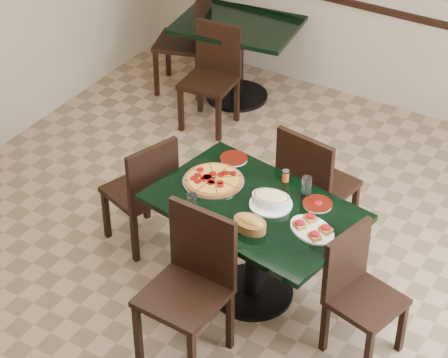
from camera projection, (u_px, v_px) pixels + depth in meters
The scene contains 20 objects.
floor at pixel (229, 276), 6.06m from camera, with size 5.50×5.50×0.00m, color #88694E.
main_table at pixel (254, 228), 5.59m from camera, with size 1.41×1.03×0.75m.
back_table at pixel (237, 46), 7.77m from camera, with size 1.14×0.90×0.75m.
chair_far at pixel (312, 182), 6.05m from camera, with size 0.51×0.51×0.96m.
chair_near at pixel (192, 277), 5.21m from camera, with size 0.48×0.48×1.00m.
chair_right at pixel (357, 287), 5.27m from camera, with size 0.48×0.48×0.85m.
chair_left at pixel (145, 188), 6.06m from camera, with size 0.52×0.52×0.89m.
back_chair_near at pixel (213, 70), 7.44m from camera, with size 0.46×0.46×0.90m.
back_chair_left at pixel (192, 35), 7.89m from camera, with size 0.58×0.58×0.98m.
pepperoni_pizza at pixel (213, 180), 5.68m from camera, with size 0.41×0.41×0.04m.
lasagna_casserole at pixel (271, 199), 5.46m from camera, with size 0.27×0.27×0.09m.
bread_basket at pixel (250, 224), 5.27m from camera, with size 0.23×0.17×0.09m.
bruschetta_platter at pixel (312, 228), 5.26m from camera, with size 0.38×0.33×0.05m.
side_plate_near at pixel (205, 222), 5.33m from camera, with size 0.18×0.18×0.02m.
side_plate_far_r at pixel (318, 204), 5.48m from camera, with size 0.19×0.19×0.03m.
side_plate_far_l at pixel (234, 158), 5.90m from camera, with size 0.19×0.19×0.02m.
napkin_setting at pixel (206, 223), 5.33m from camera, with size 0.16×0.16×0.01m.
water_glass_a at pixel (306, 187), 5.52m from camera, with size 0.07×0.07×0.14m, color silver.
water_glass_b at pixel (192, 204), 5.38m from camera, with size 0.06×0.06×0.14m, color silver.
pepper_shaker at pixel (286, 176), 5.67m from camera, with size 0.05×0.05×0.08m.
Camera 1 is at (2.34, -3.90, 4.06)m, focal length 70.00 mm.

